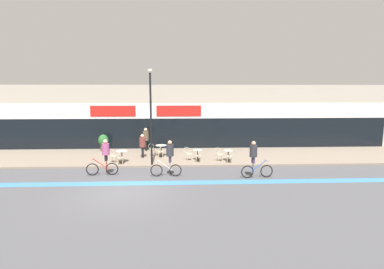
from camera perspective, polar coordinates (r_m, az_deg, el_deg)
name	(u,v)px	position (r m, az deg, el deg)	size (l,w,h in m)	color
ground_plane	(125,193)	(14.73, -12.72, -10.74)	(120.00, 120.00, 0.00)	#4C4C51
sidewalk_slab	(143,157)	(21.61, -9.34, -4.22)	(40.00, 5.50, 0.12)	gray
storefront_facade	(149,116)	(25.85, -8.24, 3.56)	(40.00, 4.06, 5.16)	#B2A899
bike_lane_stripe	(129,183)	(16.02, -11.84, -9.09)	(36.00, 0.70, 0.01)	#3D7AB7
bistro_table_0	(122,154)	(19.92, -13.20, -3.64)	(0.74, 0.74, 0.76)	black
bistro_table_1	(161,148)	(21.33, -5.90, -2.61)	(0.78, 0.78, 0.78)	black
bistro_table_2	(198,153)	(19.98, 1.07, -3.52)	(0.61, 0.61, 0.71)	black
bistro_table_3	(228,153)	(19.93, 6.89, -3.59)	(0.63, 0.63, 0.71)	black
cafe_chair_0_near	(120,157)	(19.32, -13.53, -4.13)	(0.43, 0.59, 0.90)	beige
cafe_chair_0_side	(112,155)	(20.06, -14.95, -3.71)	(0.60, 0.44, 0.90)	beige
cafe_chair_1_near	(161,151)	(20.73, -6.00, -3.07)	(0.41, 0.58, 0.90)	beige
cafe_chair_1_side	(152,149)	(21.40, -7.57, -2.72)	(0.60, 0.45, 0.90)	beige
cafe_chair_2_near	(198,155)	(19.37, 1.20, -3.86)	(0.44, 0.59, 0.90)	beige
cafe_chair_2_side	(188,153)	(19.95, -0.73, -3.48)	(0.58, 0.40, 0.90)	beige
cafe_chair_3_near	(230,155)	(19.33, 7.17, -3.95)	(0.43, 0.59, 0.90)	beige
cafe_chair_3_side	(219,153)	(19.84, 5.11, -3.59)	(0.58, 0.42, 0.90)	beige
planter_pot	(103,142)	(23.93, -16.51, -1.33)	(0.77, 0.77, 1.27)	brown
lamp_post	(151,111)	(18.57, -7.85, 4.44)	(0.26, 0.26, 5.92)	black
cyclist_0	(169,156)	(16.66, -4.44, -4.13)	(1.74, 0.48, 2.04)	black
cyclist_1	(105,155)	(17.54, -16.31, -3.81)	(1.79, 0.50, 2.06)	black
cyclist_2	(255,157)	(16.69, 11.83, -4.30)	(1.79, 0.51, 2.05)	black
pedestrian_near_end	(142,144)	(20.95, -9.42, -1.74)	(0.44, 0.44, 1.64)	black
pedestrian_far_end	(146,137)	(23.28, -8.79, -0.52)	(0.54, 0.54, 1.75)	black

